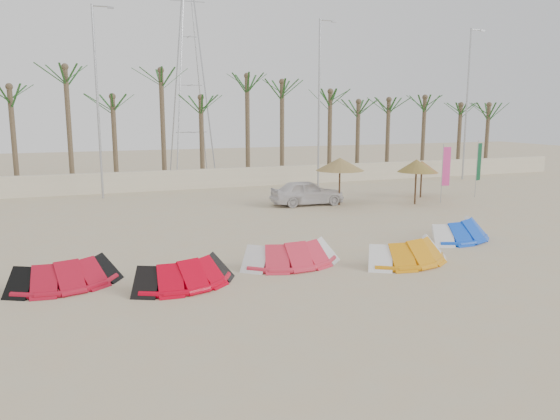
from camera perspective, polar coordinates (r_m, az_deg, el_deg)
name	(u,v)px	position (r m, az deg, el deg)	size (l,w,h in m)	color
ground	(351,288)	(16.33, 7.46, -8.06)	(120.00, 120.00, 0.00)	#B1A78A
boundary_wall	(196,179)	(36.67, -8.80, 3.21)	(60.00, 0.30, 1.30)	beige
palm_line	(199,91)	(38.02, -8.51, 12.22)	(52.00, 4.00, 7.70)	brown
lamp_b	(98,99)	(33.68, -18.49, 10.92)	(1.25, 0.14, 11.00)	#A5A8AD
lamp_c	(320,101)	(37.00, 4.15, 11.31)	(1.25, 0.14, 11.00)	#A5A8AD
lamp_d	(467,102)	(43.38, 18.98, 10.65)	(1.25, 0.14, 11.00)	#A5A8AD
pylon	(193,178)	(42.78, -9.11, 3.34)	(3.00, 3.00, 14.00)	#A5A8AD
kite_red_left	(66,271)	(17.53, -21.50, -5.99)	(3.49, 2.24, 0.90)	#A30C1F
kite_red_mid	(183,271)	(16.66, -10.05, -6.24)	(3.51, 2.34, 0.90)	#BD0015
kite_red_right	(289,252)	(18.56, 0.91, -4.36)	(3.50, 1.74, 0.90)	red
kite_orange	(404,249)	(19.31, 12.85, -4.04)	(3.62, 2.17, 0.90)	orange
kite_blue	(456,228)	(23.26, 17.92, -1.85)	(3.73, 2.56, 0.90)	blue
parasol_left	(340,164)	(29.91, 6.28, 4.78)	(2.64, 2.64, 2.61)	#4C331E
parasol_mid	(416,166)	(31.00, 14.07, 4.50)	(2.08, 2.08, 2.49)	#4C331E
parasol_right	(422,167)	(33.57, 14.59, 4.39)	(1.98, 1.98, 2.19)	#4C331E
flag_pink	(445,168)	(31.92, 16.85, 4.23)	(0.44, 0.18, 3.32)	#A5A8AD
flag_green	(479,164)	(34.68, 20.09, 4.58)	(0.44, 0.15, 3.41)	#A5A8AD
car	(307,192)	(30.08, 2.86, 1.84)	(1.62, 4.03, 1.37)	silver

